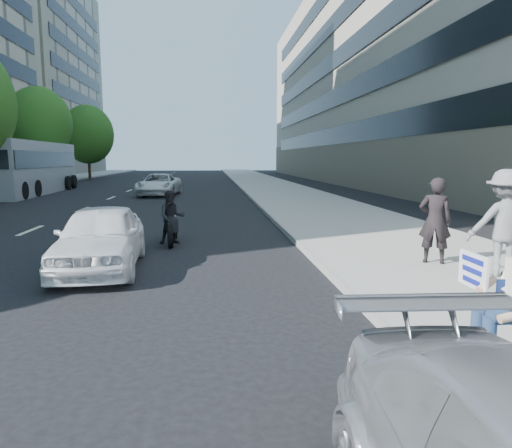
{
  "coord_description": "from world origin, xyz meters",
  "views": [
    {
      "loc": [
        -0.82,
        -6.91,
        2.27
      ],
      "look_at": [
        0.13,
        2.46,
        0.91
      ],
      "focal_mm": 32.0,
      "sensor_mm": 36.0,
      "label": 1
    }
  ],
  "objects": [
    {
      "name": "ground",
      "position": [
        0.0,
        0.0,
        0.0
      ],
      "size": [
        160.0,
        160.0,
        0.0
      ],
      "primitive_type": "plane",
      "color": "black",
      "rests_on": "ground"
    },
    {
      "name": "near_sidewalk",
      "position": [
        4.0,
        20.0,
        0.07
      ],
      "size": [
        5.0,
        120.0,
        0.15
      ],
      "primitive_type": "cube",
      "color": "#98968E",
      "rests_on": "ground"
    },
    {
      "name": "near_building",
      "position": [
        17.0,
        32.0,
        10.0
      ],
      "size": [
        14.0,
        70.0,
        20.0
      ],
      "primitive_type": "cube",
      "color": "#A29B8C",
      "rests_on": "ground"
    },
    {
      "name": "tree_far_d",
      "position": [
        -13.7,
        30.0,
        4.89
      ],
      "size": [
        4.8,
        4.8,
        7.65
      ],
      "color": "#382616",
      "rests_on": "ground"
    },
    {
      "name": "tree_far_e",
      "position": [
        -13.7,
        44.0,
        4.78
      ],
      "size": [
        5.4,
        5.4,
        7.89
      ],
      "color": "#382616",
      "rests_on": "ground"
    },
    {
      "name": "jogger",
      "position": [
        4.47,
        0.75,
        1.12
      ],
      "size": [
        1.37,
        0.96,
        1.93
      ],
      "primitive_type": "imported",
      "rotation": [
        0.0,
        0.0,
        2.93
      ],
      "color": "slate",
      "rests_on": "near_sidewalk"
    },
    {
      "name": "pedestrian_woman",
      "position": [
        3.71,
        1.82,
        1.02
      ],
      "size": [
        0.75,
        0.64,
        1.75
      ],
      "primitive_type": "imported",
      "rotation": [
        0.0,
        0.0,
        2.72
      ],
      "color": "black",
      "rests_on": "near_sidewalk"
    },
    {
      "name": "white_sedan_near",
      "position": [
        -3.07,
        2.59,
        0.66
      ],
      "size": [
        1.8,
        3.98,
        1.33
      ],
      "primitive_type": "imported",
      "rotation": [
        0.0,
        0.0,
        0.06
      ],
      "color": "white",
      "rests_on": "ground"
    },
    {
      "name": "white_sedan_far",
      "position": [
        -3.92,
        21.56,
        0.67
      ],
      "size": [
        2.59,
        4.96,
        1.33
      ],
      "primitive_type": "imported",
      "rotation": [
        0.0,
        0.0,
        -0.08
      ],
      "color": "silver",
      "rests_on": "ground"
    },
    {
      "name": "motorcycle",
      "position": [
        -1.84,
        5.33,
        0.64
      ],
      "size": [
        0.76,
        2.05,
        1.42
      ],
      "rotation": [
        0.0,
        0.0,
        0.14
      ],
      "color": "black",
      "rests_on": "ground"
    },
    {
      "name": "bus",
      "position": [
        -12.32,
        23.88,
        1.64
      ],
      "size": [
        2.87,
        12.11,
        3.3
      ],
      "rotation": [
        0.0,
        0.0,
        0.02
      ],
      "color": "gray",
      "rests_on": "ground"
    }
  ]
}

